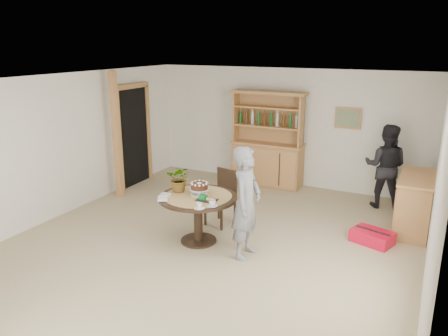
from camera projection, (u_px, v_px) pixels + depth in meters
ground at (209, 246)px, 6.71m from camera, size 7.00×7.00×0.00m
room_shell at (209, 135)px, 6.23m from camera, size 6.04×7.04×2.52m
doorway at (133, 134)px, 9.37m from camera, size 0.13×1.10×2.18m
pine_post at (116, 136)px, 8.55m from camera, size 0.12×0.12×2.50m
hutch at (268, 154)px, 9.44m from camera, size 1.62×0.54×2.04m
sideboard at (415, 204)px, 7.13m from camera, size 0.54×1.26×0.94m
dining_table at (198, 205)px, 6.69m from camera, size 1.20×1.20×0.76m
dining_chair at (223, 194)px, 7.41m from camera, size 0.50×0.50×0.95m
birthday_cake at (199, 187)px, 6.66m from camera, size 0.30×0.30×0.20m
flower_vase at (180, 179)px, 6.78m from camera, size 0.47×0.44×0.42m
gift_tray at (206, 199)px, 6.44m from camera, size 0.30×0.20×0.08m
coffee_cup_a at (212, 203)px, 6.23m from camera, size 0.15×0.15×0.09m
coffee_cup_b at (199, 206)px, 6.13m from camera, size 0.15×0.15×0.08m
napkins at (164, 197)px, 6.55m from camera, size 0.24×0.33×0.03m
teen_boy at (246, 203)px, 6.18m from camera, size 0.41×0.61×1.64m
adult_person at (385, 166)px, 8.10m from camera, size 0.79×0.62×1.58m
red_suitcase at (372, 237)px, 6.78m from camera, size 0.70×0.57×0.21m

